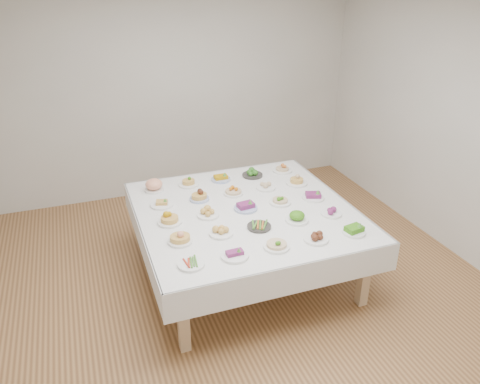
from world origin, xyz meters
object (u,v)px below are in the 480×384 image
object	(u,v)px
dish_12	(246,205)
dish_24	(282,167)
display_table	(245,216)
dish_0	(191,263)

from	to	relation	value
dish_12	dish_24	bearing A→B (deg)	45.13
display_table	dish_12	world-z (taller)	dish_12
display_table	dish_0	xyz separation A→B (m)	(-0.75, -0.76, 0.09)
dish_24	dish_0	bearing A→B (deg)	-134.90
dish_12	dish_24	world-z (taller)	dish_24
display_table	dish_0	bearing A→B (deg)	-134.90
display_table	dish_24	distance (m)	1.08
display_table	dish_0	size ratio (longest dim) A/B	9.63
dish_0	dish_12	xyz separation A→B (m)	(0.76, 0.77, 0.03)
display_table	dish_0	world-z (taller)	dish_0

